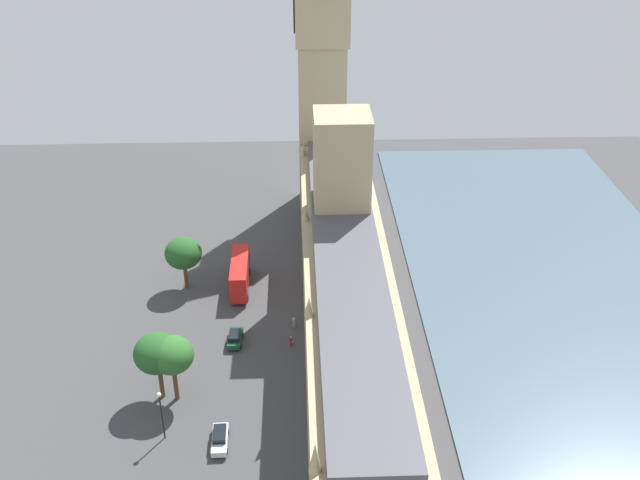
{
  "coord_description": "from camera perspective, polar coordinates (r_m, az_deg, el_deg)",
  "views": [
    {
      "loc": [
        4.41,
        80.1,
        62.65
      ],
      "look_at": [
        1.0,
        -14.97,
        7.96
      ],
      "focal_mm": 41.34,
      "sensor_mm": 36.0,
      "label": 1
    }
  ],
  "objects": [
    {
      "name": "ground_plane",
      "position": [
        101.79,
        0.87,
        -8.1
      ],
      "size": [
        146.82,
        146.82,
        0.0
      ],
      "primitive_type": "plane",
      "color": "#424244"
    },
    {
      "name": "river_thames",
      "position": [
        109.22,
        20.04,
        -7.15
      ],
      "size": [
        44.66,
        132.14,
        0.25
      ],
      "primitive_type": "cube",
      "color": "#475B6B",
      "rests_on": "ground"
    },
    {
      "name": "parliament_building",
      "position": [
        98.53,
        2.02,
        -3.76
      ],
      "size": [
        11.39,
        76.82,
        28.09
      ],
      "color": "tan",
      "rests_on": "ground"
    },
    {
      "name": "clock_tower",
      "position": [
        127.68,
        0.14,
        14.29
      ],
      "size": [
        9.15,
        9.15,
        54.72
      ],
      "color": "tan",
      "rests_on": "ground"
    },
    {
      "name": "double_decker_bus_far_end",
      "position": [
        112.42,
        -6.23,
        -2.57
      ],
      "size": [
        2.7,
        10.52,
        4.75
      ],
      "rotation": [
        0.0,
        0.0,
        0.01
      ],
      "color": "red",
      "rests_on": "ground"
    },
    {
      "name": "car_dark_green_corner",
      "position": [
        102.22,
        -6.6,
        -7.51
      ],
      "size": [
        2.08,
        4.4,
        1.74
      ],
      "rotation": [
        0.0,
        0.0,
        3.09
      ],
      "color": "#19472D",
      "rests_on": "ground"
    },
    {
      "name": "car_white_midblock",
      "position": [
        88.1,
        -7.76,
        -14.97
      ],
      "size": [
        1.96,
        4.8,
        1.74
      ],
      "rotation": [
        0.0,
        0.0,
        0.03
      ],
      "color": "silver",
      "rests_on": "ground"
    },
    {
      "name": "pedestrian_near_tower",
      "position": [
        101.3,
        -2.25,
        -7.85
      ],
      "size": [
        0.64,
        0.62,
        1.51
      ],
      "rotation": [
        0.0,
        0.0,
        0.87
      ],
      "color": "maroon",
      "rests_on": "ground"
    },
    {
      "name": "pedestrian_under_trees",
      "position": [
        104.68,
        -2.05,
        -6.39
      ],
      "size": [
        0.65,
        0.56,
        1.62
      ],
      "rotation": [
        0.0,
        0.0,
        4.99
      ],
      "color": "gray",
      "rests_on": "ground"
    },
    {
      "name": "plane_tree_opposite_hall",
      "position": [
        91.59,
        -12.49,
        -8.57
      ],
      "size": [
        5.71,
        5.71,
        9.21
      ],
      "color": "brown",
      "rests_on": "ground"
    },
    {
      "name": "plane_tree_leading",
      "position": [
        90.86,
        -11.38,
        -8.75
      ],
      "size": [
        5.28,
        5.28,
        9.08
      ],
      "color": "brown",
      "rests_on": "ground"
    },
    {
      "name": "plane_tree_by_river_gate",
      "position": [
        111.93,
        -10.54,
        -1.02
      ],
      "size": [
        5.56,
        5.56,
        8.48
      ],
      "color": "brown",
      "rests_on": "ground"
    },
    {
      "name": "street_lamp_kerbside",
      "position": [
        87.3,
        -12.23,
        -12.53
      ],
      "size": [
        0.56,
        0.56,
        6.83
      ],
      "color": "black",
      "rests_on": "ground"
    }
  ]
}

